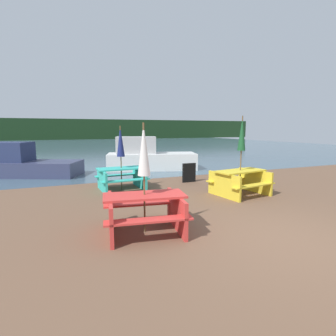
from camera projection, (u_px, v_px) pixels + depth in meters
ground_plane at (281, 238)px, 5.03m from camera, size 60.00×60.00×0.00m
water at (92, 145)px, 34.03m from camera, size 60.00×50.00×0.00m
far_treeline at (80, 129)px, 52.02m from camera, size 80.00×1.60×4.00m
picnic_table_red at (145, 210)px, 5.29m from camera, size 1.82×1.62×0.78m
picnic_table_yellow at (240, 180)px, 8.32m from camera, size 1.82×1.60×0.79m
picnic_table_teal at (121, 177)px, 9.02m from camera, size 1.67×1.46×0.76m
umbrella_darkgreen at (242, 134)px, 8.10m from camera, size 0.24×0.24×2.48m
umbrella_white at (144, 151)px, 5.11m from camera, size 0.25×0.25×2.20m
umbrella_navy at (121, 142)px, 8.84m from camera, size 0.27×0.27×2.18m
boat at (148, 157)px, 13.54m from camera, size 4.77×2.79×1.69m
boat_second at (20, 164)px, 11.71m from camera, size 5.02×3.52×1.50m
signboard at (189, 173)px, 10.29m from camera, size 0.55×0.08×0.75m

